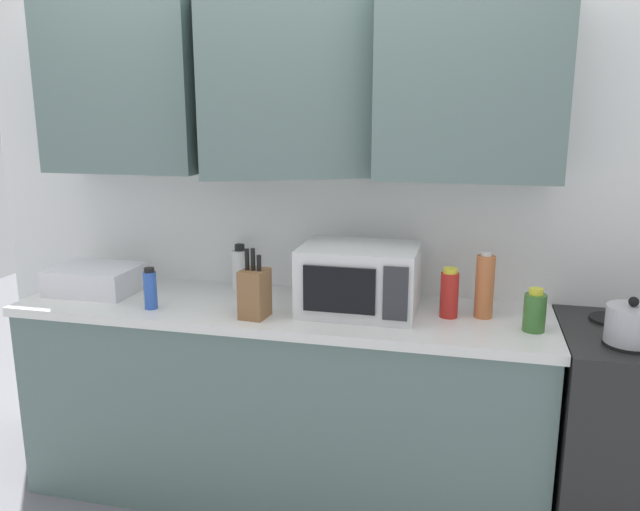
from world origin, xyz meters
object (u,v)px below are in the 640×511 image
object	(u,v)px
kettle	(631,324)
bottle_green_oil	(535,311)
bottle_white_jar	(240,268)
bottle_spice_jar	(485,286)
dish_rack	(96,279)
bottle_blue_cleaner	(150,289)
knife_block	(255,293)
bottle_red_sauce	(449,293)
microwave	(359,279)

from	to	relation	value
kettle	bottle_green_oil	world-z (taller)	kettle
bottle_white_jar	bottle_spice_jar	xyz separation A→B (m)	(1.12, -0.17, 0.03)
dish_rack	bottle_blue_cleaner	world-z (taller)	bottle_blue_cleaner
dish_rack	knife_block	world-z (taller)	knife_block
kettle	dish_rack	world-z (taller)	kettle
bottle_red_sauce	knife_block	bearing A→B (deg)	-165.90
knife_block	bottle_spice_jar	distance (m)	0.93
knife_block	bottle_red_sauce	distance (m)	0.79
microwave	bottle_blue_cleaner	distance (m)	0.89
bottle_red_sauce	bottle_green_oil	xyz separation A→B (m)	(0.32, -0.09, -0.02)
knife_block	bottle_spice_jar	size ratio (longest dim) A/B	1.06
kettle	bottle_blue_cleaner	bearing A→B (deg)	-179.63
bottle_red_sauce	bottle_green_oil	distance (m)	0.34
knife_block	bottle_green_oil	size ratio (longest dim) A/B	1.72
dish_rack	bottle_red_sauce	world-z (taller)	bottle_red_sauce
knife_block	bottle_spice_jar	bearing A→B (deg)	13.82
bottle_red_sauce	bottle_blue_cleaner	xyz separation A→B (m)	(-1.24, -0.19, -0.01)
knife_block	bottle_red_sauce	bearing A→B (deg)	14.10
bottle_white_jar	bottle_spice_jar	bearing A→B (deg)	-8.88
kettle	knife_block	bearing A→B (deg)	-179.33
bottle_blue_cleaner	microwave	bearing A→B (deg)	11.47
kettle	bottle_spice_jar	world-z (taller)	bottle_spice_jar
dish_rack	microwave	bearing A→B (deg)	0.18
bottle_blue_cleaner	kettle	bearing A→B (deg)	0.37
microwave	bottle_spice_jar	xyz separation A→B (m)	(0.51, 0.04, -0.01)
dish_rack	bottle_white_jar	distance (m)	0.67
knife_block	bottle_white_jar	size ratio (longest dim) A/B	1.37
dish_rack	bottle_white_jar	bearing A→B (deg)	19.36
microwave	bottle_spice_jar	world-z (taller)	microwave
bottle_red_sauce	bottle_spice_jar	world-z (taller)	bottle_spice_jar
bottle_green_oil	dish_rack	bearing A→B (deg)	177.72
dish_rack	bottle_blue_cleaner	size ratio (longest dim) A/B	2.12
bottle_red_sauce	bottle_spice_jar	bearing A→B (deg)	12.22
bottle_white_jar	bottle_red_sauce	bearing A→B (deg)	-11.78
bottle_red_sauce	bottle_green_oil	world-z (taller)	bottle_red_sauce
bottle_blue_cleaner	bottle_white_jar	size ratio (longest dim) A/B	0.84
bottle_green_oil	bottle_white_jar	xyz separation A→B (m)	(-1.30, 0.30, 0.02)
bottle_blue_cleaner	bottle_spice_jar	size ratio (longest dim) A/B	0.66
microwave	bottle_red_sauce	xyz separation A→B (m)	(0.37, 0.01, -0.04)
microwave	dish_rack	xyz separation A→B (m)	(-1.24, -0.00, -0.08)
bottle_blue_cleaner	knife_block	bearing A→B (deg)	-0.53
knife_block	bottle_blue_cleaner	xyz separation A→B (m)	(-0.47, 0.00, -0.02)
kettle	bottle_white_jar	bearing A→B (deg)	166.81
bottle_blue_cleaner	bottle_white_jar	xyz separation A→B (m)	(0.26, 0.39, 0.01)
bottle_blue_cleaner	bottle_green_oil	xyz separation A→B (m)	(1.56, 0.10, -0.01)
bottle_green_oil	bottle_red_sauce	bearing A→B (deg)	163.93
kettle	bottle_red_sauce	world-z (taller)	bottle_red_sauce
kettle	dish_rack	xyz separation A→B (m)	(-2.25, 0.16, -0.02)
bottle_spice_jar	kettle	bearing A→B (deg)	-22.11
microwave	bottle_spice_jar	bearing A→B (deg)	4.75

